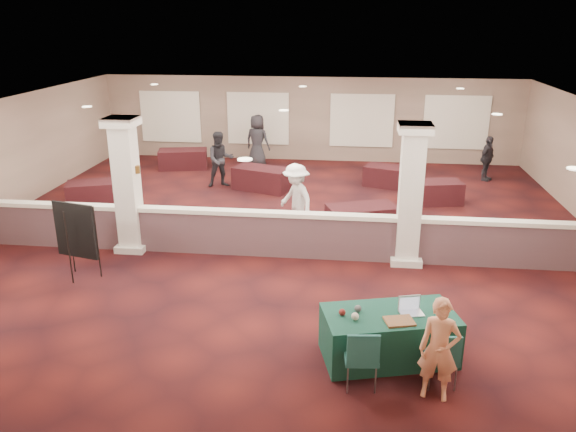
# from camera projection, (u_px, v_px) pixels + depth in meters

# --- Properties ---
(ground) EXTENTS (16.00, 16.00, 0.00)m
(ground) POSITION_uv_depth(u_px,v_px,m) (284.00, 233.00, 14.64)
(ground) COLOR #451311
(ground) RESTS_ON ground
(wall_back) EXTENTS (16.00, 0.04, 3.20)m
(wall_back) POSITION_uv_depth(u_px,v_px,m) (309.00, 119.00, 21.59)
(wall_back) COLOR #7B6555
(wall_back) RESTS_ON ground
(wall_front) EXTENTS (16.00, 0.04, 3.20)m
(wall_front) POSITION_uv_depth(u_px,v_px,m) (200.00, 351.00, 6.62)
(wall_front) COLOR #7B6555
(wall_front) RESTS_ON ground
(ceiling) EXTENTS (16.00, 16.00, 0.02)m
(ceiling) POSITION_uv_depth(u_px,v_px,m) (284.00, 110.00, 13.57)
(ceiling) COLOR silver
(ceiling) RESTS_ON wall_back
(partition_wall) EXTENTS (15.60, 0.28, 1.10)m
(partition_wall) POSITION_uv_depth(u_px,v_px,m) (276.00, 233.00, 13.05)
(partition_wall) COLOR brown
(partition_wall) RESTS_ON ground
(column_left) EXTENTS (0.72, 0.72, 3.20)m
(column_left) POSITION_uv_depth(u_px,v_px,m) (127.00, 184.00, 13.07)
(column_left) COLOR silver
(column_left) RESTS_ON ground
(column_right) EXTENTS (0.72, 0.72, 3.20)m
(column_right) POSITION_uv_depth(u_px,v_px,m) (410.00, 194.00, 12.36)
(column_right) COLOR silver
(column_right) RESTS_ON ground
(sconce_left) EXTENTS (0.12, 0.12, 0.18)m
(sconce_left) POSITION_uv_depth(u_px,v_px,m) (114.00, 169.00, 12.98)
(sconce_left) COLOR brown
(sconce_left) RESTS_ON column_left
(sconce_right) EXTENTS (0.12, 0.12, 0.18)m
(sconce_right) POSITION_uv_depth(u_px,v_px,m) (137.00, 170.00, 12.92)
(sconce_right) COLOR brown
(sconce_right) RESTS_ON column_left
(near_table) EXTENTS (2.32, 1.57, 0.81)m
(near_table) POSITION_uv_depth(u_px,v_px,m) (389.00, 336.00, 9.16)
(near_table) COLOR #0E3427
(near_table) RESTS_ON ground
(conf_chair_main) EXTENTS (0.52, 0.52, 0.94)m
(conf_chair_main) POSITION_uv_depth(u_px,v_px,m) (443.00, 355.00, 8.37)
(conf_chair_main) COLOR #1F5A51
(conf_chair_main) RESTS_ON ground
(conf_chair_side) EXTENTS (0.55, 0.55, 1.00)m
(conf_chair_side) POSITION_uv_depth(u_px,v_px,m) (362.00, 355.00, 8.31)
(conf_chair_side) COLOR #1F5A51
(conf_chair_side) RESTS_ON ground
(easel_board) EXTENTS (0.98, 0.58, 1.70)m
(easel_board) POSITION_uv_depth(u_px,v_px,m) (75.00, 231.00, 11.75)
(easel_board) COLOR black
(easel_board) RESTS_ON ground
(woman) EXTENTS (0.63, 0.48, 1.60)m
(woman) POSITION_uv_depth(u_px,v_px,m) (439.00, 350.00, 8.07)
(woman) COLOR #FAB16D
(woman) RESTS_ON ground
(far_table_front_left) EXTENTS (1.96, 1.44, 0.72)m
(far_table_front_left) POSITION_uv_depth(u_px,v_px,m) (99.00, 193.00, 16.73)
(far_table_front_left) COLOR black
(far_table_front_left) RESTS_ON ground
(far_table_front_center) EXTENTS (1.96, 1.44, 0.72)m
(far_table_front_center) POSITION_uv_depth(u_px,v_px,m) (362.00, 219.00, 14.58)
(far_table_front_center) COLOR black
(far_table_front_center) RESTS_ON ground
(far_table_front_right) EXTENTS (1.80, 1.16, 0.67)m
(far_table_front_right) POSITION_uv_depth(u_px,v_px,m) (433.00, 192.00, 16.88)
(far_table_front_right) COLOR black
(far_table_front_right) RESTS_ON ground
(far_table_back_left) EXTENTS (1.88, 1.21, 0.71)m
(far_table_back_left) POSITION_uv_depth(u_px,v_px,m) (183.00, 159.00, 20.78)
(far_table_back_left) COLOR black
(far_table_back_left) RESTS_ON ground
(far_table_back_center) EXTENTS (2.00, 1.45, 0.73)m
(far_table_back_center) POSITION_uv_depth(u_px,v_px,m) (262.00, 179.00, 18.20)
(far_table_back_center) COLOR black
(far_table_back_center) RESTS_ON ground
(far_table_back_right) EXTENTS (1.82, 1.32, 0.67)m
(far_table_back_right) POSITION_uv_depth(u_px,v_px,m) (390.00, 177.00, 18.56)
(far_table_back_right) COLOR black
(far_table_back_right) RESTS_ON ground
(attendee_a) EXTENTS (1.00, 0.78, 1.83)m
(attendee_a) POSITION_uv_depth(u_px,v_px,m) (220.00, 159.00, 18.36)
(attendee_a) COLOR black
(attendee_a) RESTS_ON ground
(attendee_b) EXTENTS (1.18, 1.26, 1.85)m
(attendee_b) POSITION_uv_depth(u_px,v_px,m) (296.00, 199.00, 14.30)
(attendee_b) COLOR silver
(attendee_b) RESTS_ON ground
(attendee_c) EXTENTS (0.88, 0.98, 1.53)m
(attendee_c) POSITION_uv_depth(u_px,v_px,m) (487.00, 158.00, 19.12)
(attendee_c) COLOR black
(attendee_c) RESTS_ON ground
(attendee_d) EXTENTS (1.07, 0.78, 1.93)m
(attendee_d) POSITION_uv_depth(u_px,v_px,m) (257.00, 141.00, 20.92)
(attendee_d) COLOR black
(attendee_d) RESTS_ON ground
(laptop_base) EXTENTS (0.42, 0.34, 0.02)m
(laptop_base) POSITION_uv_depth(u_px,v_px,m) (411.00, 313.00, 9.01)
(laptop_base) COLOR silver
(laptop_base) RESTS_ON near_table
(laptop_screen) EXTENTS (0.36, 0.11, 0.25)m
(laptop_screen) POSITION_uv_depth(u_px,v_px,m) (409.00, 302.00, 9.09)
(laptop_screen) COLOR silver
(laptop_screen) RESTS_ON near_table
(screen_glow) EXTENTS (0.32, 0.09, 0.21)m
(screen_glow) POSITION_uv_depth(u_px,v_px,m) (409.00, 303.00, 9.08)
(screen_glow) COLOR silver
(screen_glow) RESTS_ON near_table
(knitting) EXTENTS (0.52, 0.44, 0.03)m
(knitting) POSITION_uv_depth(u_px,v_px,m) (399.00, 321.00, 8.76)
(knitting) COLOR #B25F1C
(knitting) RESTS_ON near_table
(yarn_cream) EXTENTS (0.12, 0.12, 0.12)m
(yarn_cream) POSITION_uv_depth(u_px,v_px,m) (355.00, 316.00, 8.81)
(yarn_cream) COLOR beige
(yarn_cream) RESTS_ON near_table
(yarn_red) EXTENTS (0.11, 0.11, 0.11)m
(yarn_red) POSITION_uv_depth(u_px,v_px,m) (342.00, 312.00, 8.95)
(yarn_red) COLOR maroon
(yarn_red) RESTS_ON near_table
(yarn_grey) EXTENTS (0.12, 0.12, 0.12)m
(yarn_grey) POSITION_uv_depth(u_px,v_px,m) (358.00, 309.00, 9.06)
(yarn_grey) COLOR #525257
(yarn_grey) RESTS_ON near_table
(scissors) EXTENTS (0.14, 0.07, 0.01)m
(scissors) POSITION_uv_depth(u_px,v_px,m) (441.00, 320.00, 8.82)
(scissors) COLOR red
(scissors) RESTS_ON near_table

